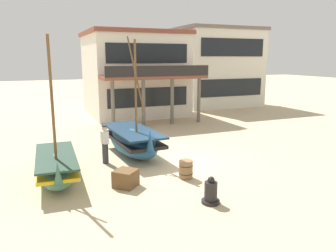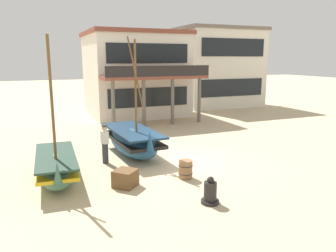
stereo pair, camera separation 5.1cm
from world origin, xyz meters
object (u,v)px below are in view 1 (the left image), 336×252
at_px(harbor_building_annex, 216,67).
at_px(fishing_boat_centre_large, 133,141).
at_px(fishing_boat_near_left, 56,166).
at_px(cargo_crate, 126,178).
at_px(fisherman_by_hull, 105,144).
at_px(harbor_building_main, 134,73).
at_px(capstan_winch, 211,193).
at_px(wooden_barrel, 186,169).

bearing_deg(harbor_building_annex, fishing_boat_centre_large, -132.96).
height_order(fishing_boat_near_left, fishing_boat_centre_large, fishing_boat_centre_large).
xyz_separation_m(fishing_boat_near_left, cargo_crate, (2.21, -1.54, -0.26)).
bearing_deg(harbor_building_annex, fishing_boat_near_left, -135.93).
distance_m(cargo_crate, harbor_building_annex, 22.05).
height_order(fisherman_by_hull, harbor_building_annex, harbor_building_annex).
bearing_deg(fisherman_by_hull, fishing_boat_centre_large, 27.47).
distance_m(cargo_crate, harbor_building_main, 16.18).
xyz_separation_m(capstan_winch, harbor_building_main, (2.90, 17.46, 2.92)).
relative_size(wooden_barrel, harbor_building_main, 0.07).
distance_m(fishing_boat_centre_large, capstan_winch, 6.12).
height_order(cargo_crate, harbor_building_annex, harbor_building_annex).
bearing_deg(fishing_boat_centre_large, fishing_boat_near_left, -148.83).
bearing_deg(wooden_barrel, cargo_crate, 178.51).
distance_m(fishing_boat_near_left, cargo_crate, 2.70).
bearing_deg(wooden_barrel, fishing_boat_centre_large, 104.20).
bearing_deg(capstan_winch, wooden_barrel, 84.01).
bearing_deg(harbor_building_main, wooden_barrel, -99.93).
bearing_deg(harbor_building_annex, harbor_building_main, -168.04).
xyz_separation_m(fishing_boat_centre_large, fisherman_by_hull, (-1.47, -0.76, 0.16)).
distance_m(fishing_boat_centre_large, harbor_building_main, 12.22).
xyz_separation_m(fishing_boat_near_left, capstan_winch, (4.30, -3.90, -0.22)).
xyz_separation_m(fisherman_by_hull, harbor_building_annex, (13.80, 14.00, 2.80)).
relative_size(fishing_boat_centre_large, wooden_barrel, 7.79).
height_order(fisherman_by_hull, cargo_crate, fisherman_by_hull).
relative_size(fishing_boat_near_left, capstan_winch, 5.99).
bearing_deg(fishing_boat_near_left, cargo_crate, -34.88).
distance_m(wooden_barrel, harbor_building_annex, 20.72).
height_order(fishing_boat_near_left, capstan_winch, fishing_boat_near_left).
bearing_deg(wooden_barrel, harbor_building_annex, 56.23).
xyz_separation_m(fishing_boat_centre_large, capstan_winch, (0.71, -6.07, -0.33)).
bearing_deg(fishing_boat_centre_large, cargo_crate, -110.44).
xyz_separation_m(fishing_boat_near_left, harbor_building_main, (7.20, 13.56, 2.70)).
bearing_deg(capstan_winch, fishing_boat_centre_large, 96.69).
bearing_deg(harbor_building_annex, capstan_winch, -121.03).
xyz_separation_m(capstan_winch, cargo_crate, (-2.10, 2.36, -0.04)).
height_order(fishing_boat_centre_large, capstan_winch, fishing_boat_centre_large).
bearing_deg(fishing_boat_centre_large, harbor_building_annex, 47.04).
distance_m(capstan_winch, wooden_barrel, 2.31).
bearing_deg(fishing_boat_centre_large, wooden_barrel, -75.80).
height_order(cargo_crate, harbor_building_main, harbor_building_main).
relative_size(fisherman_by_hull, wooden_barrel, 2.41).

